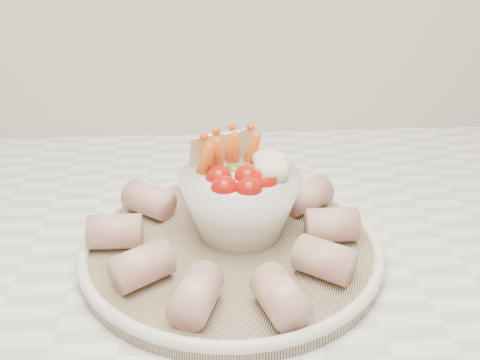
{
  "coord_description": "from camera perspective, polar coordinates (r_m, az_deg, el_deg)",
  "views": [
    {
      "loc": [
        0.13,
        0.93,
        1.24
      ],
      "look_at": [
        0.17,
        1.42,
        1.0
      ],
      "focal_mm": 40.0,
      "sensor_mm": 36.0,
      "label": 1
    }
  ],
  "objects": [
    {
      "name": "cured_meat_rolls",
      "position": [
        0.55,
        -1.03,
        -5.12
      ],
      "size": [
        0.28,
        0.29,
        0.04
      ],
      "color": "#B35751",
      "rests_on": "serving_platter"
    },
    {
      "name": "serving_platter",
      "position": [
        0.57,
        -0.93,
        -7.03
      ],
      "size": [
        0.4,
        0.4,
        0.02
      ],
      "color": "navy",
      "rests_on": "kitchen_counter"
    },
    {
      "name": "veggie_bowl",
      "position": [
        0.56,
        0.06,
        -1.87
      ],
      "size": [
        0.13,
        0.13,
        0.11
      ],
      "color": "white",
      "rests_on": "serving_platter"
    }
  ]
}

